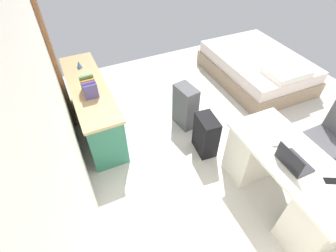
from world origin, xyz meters
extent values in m
plane|color=beige|center=(0.00, 0.00, 0.00)|extent=(5.32, 5.32, 0.00)
cube|color=white|center=(0.00, 2.13, 1.41)|extent=(4.32, 0.10, 2.81)
cube|color=brown|center=(1.61, 2.05, 1.02)|extent=(0.88, 0.05, 2.04)
cube|color=silver|center=(-1.12, 0.18, 0.74)|extent=(1.45, 0.69, 0.04)
cube|color=beige|center=(-1.61, 0.19, 0.36)|extent=(0.41, 0.60, 0.72)
cube|color=beige|center=(-0.63, 0.17, 0.36)|extent=(0.41, 0.60, 0.72)
cylinder|color=black|center=(-0.95, -0.59, 0.02)|extent=(0.52, 0.52, 0.04)
cylinder|color=black|center=(-0.95, -0.59, 0.21)|extent=(0.06, 0.06, 0.42)
cube|color=#4C4C51|center=(-0.95, -0.59, 0.46)|extent=(0.46, 0.46, 0.08)
cube|color=#2D7056|center=(1.02, 1.75, 0.35)|extent=(1.76, 0.44, 0.71)
cube|color=tan|center=(1.02, 1.75, 0.73)|extent=(1.80, 0.48, 0.04)
cube|color=#275F49|center=(0.62, 1.53, 0.19)|extent=(0.67, 0.01, 0.25)
cube|color=#275F49|center=(1.41, 1.53, 0.19)|extent=(0.67, 0.01, 0.25)
cube|color=gray|center=(1.05, -1.25, 0.14)|extent=(1.93, 1.44, 0.28)
cube|color=silver|center=(1.05, -1.25, 0.38)|extent=(1.87, 1.38, 0.20)
cube|color=white|center=(0.38, -1.24, 0.53)|extent=(0.49, 0.69, 0.10)
cube|color=black|center=(-0.09, 0.53, 0.29)|extent=(0.38, 0.26, 0.57)
cube|color=#4C4C51|center=(0.50, 0.52, 0.33)|extent=(0.39, 0.27, 0.66)
cube|color=#333338|center=(-1.15, 0.24, 0.76)|extent=(0.31, 0.23, 0.02)
cube|color=black|center=(-1.15, 0.34, 0.87)|extent=(0.31, 0.02, 0.19)
ellipsoid|color=white|center=(-0.89, 0.23, 0.77)|extent=(0.06, 0.10, 0.03)
cube|color=black|center=(-1.45, 0.08, 0.76)|extent=(0.12, 0.15, 0.01)
cube|color=#4B437A|center=(0.70, 1.75, 0.85)|extent=(0.03, 0.17, 0.20)
cube|color=navy|center=(0.74, 1.75, 0.85)|extent=(0.04, 0.17, 0.20)
cube|color=#613359|center=(0.78, 1.75, 0.84)|extent=(0.04, 0.17, 0.19)
cube|color=#A78834|center=(0.82, 1.75, 0.85)|extent=(0.03, 0.17, 0.20)
cube|color=#536437|center=(0.86, 1.75, 0.87)|extent=(0.03, 0.17, 0.24)
cube|color=#395C2D|center=(0.90, 1.75, 0.85)|extent=(0.03, 0.17, 0.21)
cube|color=#69B07A|center=(0.94, 1.75, 0.85)|extent=(0.04, 0.17, 0.21)
cone|color=#4C7FBF|center=(1.51, 1.75, 0.80)|extent=(0.08, 0.08, 0.11)
camera|label=1|loc=(-2.01, 1.98, 2.71)|focal=27.25mm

